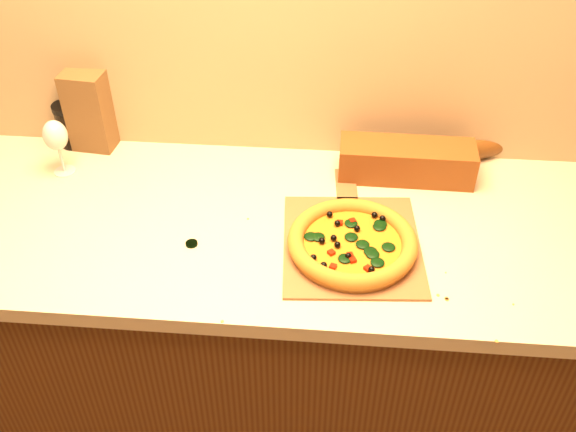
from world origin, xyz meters
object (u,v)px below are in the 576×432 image
Objects in this scene: pizza at (352,243)px; rolling_pin at (458,154)px; wine_glass at (56,137)px; dark_jar at (70,124)px; pizza_peel at (351,240)px.

pizza is 0.48m from rolling_pin.
rolling_pin is 1.08m from wine_glass.
rolling_pin is 1.09m from dark_jar.
wine_glass is (-0.78, 0.26, 0.09)m from pizza.
wine_glass reaches higher than pizza_peel.
dark_jar is at bearing 153.81° from pizza.
pizza_peel is at bearing 91.77° from pizza.
pizza is 0.89m from dark_jar.
pizza is at bearing -18.12° from wine_glass.
rolling_pin is at bearing 46.68° from pizza_peel.
dark_jar is (-1.09, 0.01, 0.04)m from rolling_pin.
dark_jar is at bearing 179.65° from rolling_pin.
pizza is at bearing -126.61° from rolling_pin.
wine_glass is (-0.78, 0.22, 0.11)m from pizza_peel.
rolling_pin is at bearing -0.35° from dark_jar.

